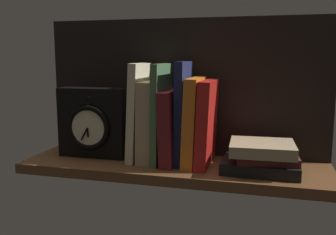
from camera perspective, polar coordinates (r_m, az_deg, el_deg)
ground_plane at (r=96.88cm, az=0.89°, el=-7.65°), size 77.60×22.27×2.50cm
back_panel at (r=103.31cm, az=2.34°, el=4.58°), size 77.60×1.20×37.04cm
book_cream_twain at (r=98.17cm, az=-4.48°, el=0.85°), size 3.34×12.77×25.29cm
book_tan_shortstories at (r=97.51cm, az=-2.68°, el=-0.55°), size 4.18×13.10×20.72cm
book_green_romantic at (r=96.29cm, az=-0.96°, el=0.68°), size 2.06×15.11×25.15cm
book_maroon_dawkins at (r=96.12cm, az=0.62°, el=-1.33°), size 3.85×16.47×18.62cm
book_navy_bierce at (r=94.85cm, az=2.34°, el=0.72°), size 2.17×12.26×25.71cm
book_orange_pandolfini at (r=94.60cm, az=4.01°, el=-0.54°), size 3.71×15.78×21.81cm
book_red_requiem at (r=94.10cm, az=5.94°, el=-0.79°), size 3.69×16.64×21.24cm
framed_clock at (r=102.94cm, az=-11.36°, el=-0.83°), size 18.63×6.46×18.63cm
book_stack_side at (r=91.14cm, az=14.13°, el=-5.95°), size 18.21×14.10×7.22cm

